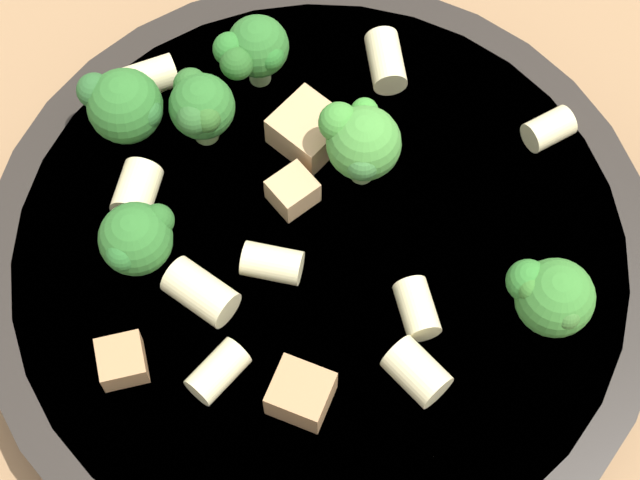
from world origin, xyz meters
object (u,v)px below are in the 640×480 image
(chicken_chunk_1, at_px, (308,130))
(broccoli_floret_5, at_px, (551,296))
(rigatoni_8, at_px, (549,129))
(pasta_bowl, at_px, (320,264))
(rigatoni_4, at_px, (204,299))
(chicken_chunk_2, at_px, (286,194))
(rigatoni_3, at_px, (137,190))
(chicken_chunk_0, at_px, (301,394))
(broccoli_floret_4, at_px, (124,106))
(broccoli_floret_3, at_px, (137,239))
(rigatoni_2, at_px, (218,371))
(rigatoni_7, at_px, (417,309))
(rigatoni_0, at_px, (271,260))
(rigatoni_1, at_px, (143,80))
(chicken_chunk_3, at_px, (122,361))
(broccoli_floret_2, at_px, (255,49))
(rigatoni_5, at_px, (417,372))
(broccoli_floret_0, at_px, (200,107))
(broccoli_floret_1, at_px, (361,142))
(rigatoni_6, at_px, (386,61))

(chicken_chunk_1, bearing_deg, broccoli_floret_5, -157.14)
(rigatoni_8, bearing_deg, pasta_bowl, 93.83)
(rigatoni_4, xyz_separation_m, chicken_chunk_2, (0.03, -0.05, -0.00))
(rigatoni_3, distance_m, chicken_chunk_0, 0.11)
(broccoli_floret_4, distance_m, rigatoni_8, 0.18)
(pasta_bowl, xyz_separation_m, broccoli_floret_3, (0.03, 0.07, 0.03))
(rigatoni_2, relative_size, rigatoni_7, 1.05)
(pasta_bowl, xyz_separation_m, rigatoni_2, (-0.03, 0.06, 0.02))
(rigatoni_0, height_order, chicken_chunk_2, same)
(rigatoni_1, bearing_deg, rigatoni_4, 171.63)
(rigatoni_8, xyz_separation_m, chicken_chunk_3, (-0.02, 0.21, -0.00))
(broccoli_floret_2, height_order, chicken_chunk_2, broccoli_floret_2)
(broccoli_floret_4, relative_size, rigatoni_5, 1.59)
(broccoli_floret_0, height_order, rigatoni_2, broccoli_floret_0)
(broccoli_floret_3, xyz_separation_m, rigatoni_3, (0.03, -0.01, -0.01))
(broccoli_floret_0, xyz_separation_m, broccoli_floret_1, (-0.05, -0.05, 0.00))
(pasta_bowl, xyz_separation_m, chicken_chunk_3, (-0.01, 0.09, 0.02))
(rigatoni_0, height_order, rigatoni_8, same)
(broccoli_floret_0, relative_size, rigatoni_7, 1.61)
(chicken_chunk_1, relative_size, chicken_chunk_3, 1.49)
(broccoli_floret_0, relative_size, chicken_chunk_1, 1.36)
(pasta_bowl, height_order, rigatoni_0, rigatoni_0)
(broccoli_floret_5, height_order, rigatoni_7, broccoli_floret_5)
(broccoli_floret_2, bearing_deg, rigatoni_3, 115.88)
(rigatoni_3, xyz_separation_m, rigatoni_5, (-0.12, -0.07, -0.00))
(broccoli_floret_4, height_order, chicken_chunk_0, broccoli_floret_4)
(pasta_bowl, bearing_deg, rigatoni_2, 119.20)
(broccoli_floret_2, bearing_deg, chicken_chunk_1, -168.56)
(rigatoni_5, distance_m, chicken_chunk_2, 0.10)
(rigatoni_2, height_order, rigatoni_7, same)
(rigatoni_0, bearing_deg, broccoli_floret_3, 61.50)
(pasta_bowl, distance_m, chicken_chunk_2, 0.03)
(broccoli_floret_3, relative_size, rigatoni_0, 1.48)
(rigatoni_0, bearing_deg, rigatoni_6, -51.94)
(rigatoni_4, height_order, rigatoni_6, rigatoni_4)
(rigatoni_4, height_order, chicken_chunk_2, rigatoni_4)
(chicken_chunk_1, bearing_deg, pasta_bowl, 160.23)
(broccoli_floret_1, height_order, rigatoni_4, broccoli_floret_1)
(rigatoni_0, relative_size, chicken_chunk_2, 1.35)
(rigatoni_7, xyz_separation_m, rigatoni_8, (0.05, -0.09, -0.00))
(rigatoni_0, xyz_separation_m, rigatoni_1, (0.11, 0.02, 0.00))
(broccoli_floret_4, xyz_separation_m, chicken_chunk_2, (-0.06, -0.05, -0.02))
(broccoli_floret_0, bearing_deg, rigatoni_6, -91.68)
(broccoli_floret_1, bearing_deg, rigatoni_8, -102.64)
(rigatoni_1, bearing_deg, rigatoni_7, -158.25)
(broccoli_floret_5, relative_size, rigatoni_3, 1.73)
(chicken_chunk_2, bearing_deg, rigatoni_8, -99.51)
(rigatoni_2, bearing_deg, rigatoni_0, -47.56)
(rigatoni_2, distance_m, rigatoni_4, 0.03)
(rigatoni_5, distance_m, rigatoni_8, 0.13)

